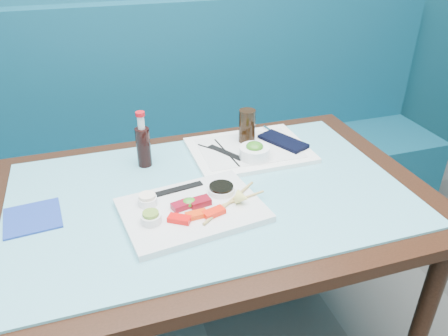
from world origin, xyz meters
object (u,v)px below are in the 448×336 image
object	(u,v)px
serving_tray	(249,150)
cola_glass	(247,126)
sashimi_plate	(192,210)
blue_napkin	(33,218)
dining_table	(209,215)
seaweed_bowl	(254,153)
booth_bench	(165,169)
cola_bottle_body	(144,147)

from	to	relation	value
serving_tray	cola_glass	bearing A→B (deg)	79.30
sashimi_plate	blue_napkin	world-z (taller)	sashimi_plate
cola_glass	sashimi_plate	bearing A→B (deg)	-130.17
dining_table	seaweed_bowl	bearing A→B (deg)	33.49
blue_napkin	serving_tray	bearing A→B (deg)	14.53
booth_bench	cola_glass	world-z (taller)	booth_bench
sashimi_plate	dining_table	bearing A→B (deg)	43.00
seaweed_bowl	cola_glass	bearing A→B (deg)	81.25
dining_table	seaweed_bowl	size ratio (longest dim) A/B	13.11
dining_table	seaweed_bowl	xyz separation A→B (m)	(0.21, 0.14, 0.13)
blue_napkin	sashimi_plate	bearing A→B (deg)	-14.36
sashimi_plate	serving_tray	world-z (taller)	sashimi_plate
dining_table	sashimi_plate	world-z (taller)	sashimi_plate
serving_tray	seaweed_bowl	size ratio (longest dim) A/B	3.96
booth_bench	seaweed_bowl	world-z (taller)	booth_bench
cola_glass	booth_bench	bearing A→B (deg)	111.56
dining_table	seaweed_bowl	world-z (taller)	seaweed_bowl
sashimi_plate	seaweed_bowl	bearing A→B (deg)	31.70
booth_bench	cola_bottle_body	distance (m)	0.77
dining_table	cola_bottle_body	xyz separation A→B (m)	(-0.16, 0.23, 0.16)
cola_glass	cola_bottle_body	xyz separation A→B (m)	(-0.39, -0.03, -0.01)
cola_glass	seaweed_bowl	bearing A→B (deg)	-98.75
blue_napkin	cola_bottle_body	bearing A→B (deg)	30.83
seaweed_bowl	blue_napkin	size ratio (longest dim) A/B	0.69
cola_glass	cola_bottle_body	world-z (taller)	cola_glass
serving_tray	cola_bottle_body	distance (m)	0.39
booth_bench	dining_table	size ratio (longest dim) A/B	2.14
seaweed_bowl	blue_napkin	xyz separation A→B (m)	(-0.73, -0.12, -0.03)
booth_bench	sashimi_plate	size ratio (longest dim) A/B	7.52
booth_bench	serving_tray	bearing A→B (deg)	-70.99
serving_tray	cola_bottle_body	size ratio (longest dim) A/B	3.04
sashimi_plate	cola_glass	bearing A→B (deg)	42.51
seaweed_bowl	cola_glass	size ratio (longest dim) A/B	0.84
serving_tray	seaweed_bowl	distance (m)	0.08
dining_table	blue_napkin	size ratio (longest dim) A/B	9.01
serving_tray	cola_glass	world-z (taller)	cola_glass
booth_bench	cola_bottle_body	xyz separation A→B (m)	(-0.16, -0.61, 0.45)
booth_bench	blue_napkin	size ratio (longest dim) A/B	19.30
serving_tray	sashimi_plate	bearing A→B (deg)	-134.34
sashimi_plate	blue_napkin	bearing A→B (deg)	158.33
dining_table	cola_glass	bearing A→B (deg)	49.66
sashimi_plate	cola_bottle_body	world-z (taller)	cola_bottle_body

